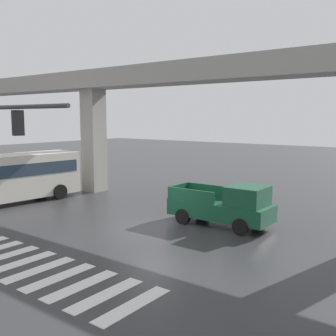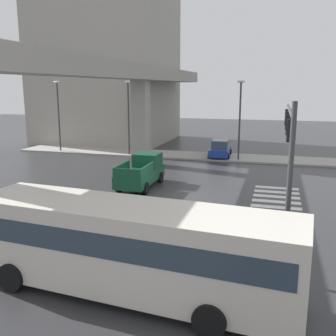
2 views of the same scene
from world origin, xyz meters
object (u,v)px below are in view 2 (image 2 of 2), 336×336
Objects in this scene: street_lamp_mid_block at (128,109)px; street_lamp_far_north at (58,108)px; pickup_truck at (142,172)px; traffic_signal_mast at (289,135)px; sedan_blue at (220,149)px; city_bus at (130,244)px; street_lamp_near_corner at (240,111)px.

street_lamp_mid_block is 1.00× the size of street_lamp_far_north.
pickup_truck is at bearing -154.24° from street_lamp_mid_block.
sedan_blue is at bearing 16.17° from traffic_signal_mast.
traffic_signal_mast is at bearing -38.84° from city_bus.
traffic_signal_mast is at bearing -168.20° from street_lamp_near_corner.
street_lamp_far_north is at bearing 90.00° from street_lamp_near_corner.
sedan_blue is 20.71m from traffic_signal_mast.
street_lamp_far_north reaches higher than city_bus.
traffic_signal_mast reaches higher than city_bus.
street_lamp_far_north reaches higher than traffic_signal_mast.
street_lamp_near_corner reaches higher than city_bus.
city_bus is (-13.29, -4.38, 0.73)m from pickup_truck.
street_lamp_near_corner reaches higher than sedan_blue.
traffic_signal_mast is (-19.56, -5.67, 3.81)m from sedan_blue.
street_lamp_mid_block is at bearing 21.73° from city_bus.
pickup_truck is 12.73m from street_lamp_near_corner.
street_lamp_near_corner is at bearing -90.00° from street_lamp_far_north.
street_lamp_near_corner is (10.97, -5.39, 3.57)m from pickup_truck.
pickup_truck is 12.31m from traffic_signal_mast.
street_lamp_far_north is at bearing 94.47° from sedan_blue.
pickup_truck is at bearing -130.21° from street_lamp_far_north.
city_bus is 25.57m from sedan_blue.
pickup_truck is at bearing 153.84° from street_lamp_near_corner.
city_bus is 29.96m from street_lamp_far_north.
sedan_blue is 4.34m from street_lamp_near_corner.
street_lamp_far_north reaches higher than sedan_blue.
city_bus is at bearing -144.42° from street_lamp_far_north.
street_lamp_far_north is (18.26, 22.17, -0.11)m from traffic_signal_mast.
city_bus is at bearing -178.10° from sedan_blue.
traffic_signal_mast is 1.50× the size of street_lamp_near_corner.
street_lamp_far_north is at bearing 49.79° from pickup_truck.
pickup_truck is at bearing 163.93° from sedan_blue.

